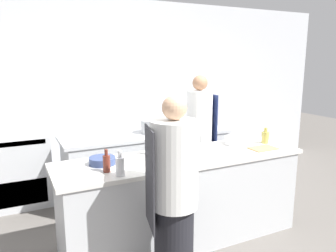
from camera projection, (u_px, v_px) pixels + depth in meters
name	position (u px, v px, depth m)	size (l,w,h in m)	color
ground_plane	(182.00, 238.00, 3.54)	(16.00, 16.00, 0.00)	#605B56
wall_back	(118.00, 92.00, 5.13)	(8.00, 0.06, 2.80)	silver
prep_counter	(183.00, 198.00, 3.44)	(2.60, 0.74, 0.92)	#B7BABC
pass_counter	(147.00, 165.00, 4.53)	(2.29, 0.73, 0.92)	#B7BABC
oven_range	(18.00, 170.00, 4.32)	(0.80, 0.67, 0.93)	#B7BABC
chef_at_prep_near	(174.00, 199.00, 2.59)	(0.42, 0.41, 1.64)	black
chef_at_stove	(199.00, 141.00, 4.26)	(0.35, 0.33, 1.70)	black
bottle_olive_oil	(120.00, 166.00, 2.77)	(0.08, 0.08, 0.22)	silver
bottle_vinegar	(265.00, 137.00, 3.86)	(0.08, 0.08, 0.18)	#B2A84C
bottle_wine	(107.00, 163.00, 2.86)	(0.07, 0.07, 0.21)	#5B2319
bottle_cooking_oil	(151.00, 144.00, 3.38)	(0.08, 0.08, 0.28)	black
bottle_sauce	(159.00, 141.00, 3.48)	(0.07, 0.07, 0.31)	#2D5175
bowl_mixing_large	(202.00, 150.00, 3.43)	(0.24, 0.24, 0.07)	white
bowl_prep_small	(236.00, 141.00, 3.80)	(0.27, 0.27, 0.09)	white
bowl_ceramic_blue	(167.00, 156.00, 3.23)	(0.26, 0.26, 0.07)	white
bowl_wooden_salad	(102.00, 161.00, 3.08)	(0.25, 0.25, 0.07)	navy
cutting_board	(263.00, 148.00, 3.62)	(0.30, 0.20, 0.01)	tan
stockpot	(152.00, 126.00, 4.38)	(0.30, 0.30, 0.18)	#B7BABC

